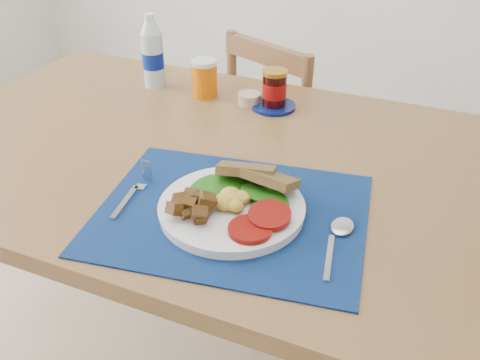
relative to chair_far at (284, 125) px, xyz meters
The scene contains 10 objects.
table 0.64m from the chair_far, 89.03° to the right, with size 1.40×0.90×0.75m.
chair_far is the anchor object (origin of this frame).
placemat 0.87m from the chair_far, 78.25° to the right, with size 0.50×0.39×0.00m, color #040732.
breakfast_plate 0.88m from the chair_far, 78.66° to the right, with size 0.27×0.27×0.07m.
fork 0.87m from the chair_far, 92.32° to the right, with size 0.03×0.16×0.00m.
spoon 0.93m from the chair_far, 65.24° to the right, with size 0.04×0.18×0.01m.
water_bottle 0.54m from the chair_far, 130.92° to the right, with size 0.06×0.06×0.21m.
juice_glass 0.45m from the chair_far, 109.97° to the right, with size 0.07×0.07×0.10m, color #D05F05.
ramekin 0.42m from the chair_far, 88.20° to the right, with size 0.06×0.06×0.03m, color tan.
jam_on_saucer 0.44m from the chair_far, 76.95° to the right, with size 0.12×0.12×0.10m.
Camera 1 is at (0.50, -0.75, 1.35)m, focal length 40.00 mm.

